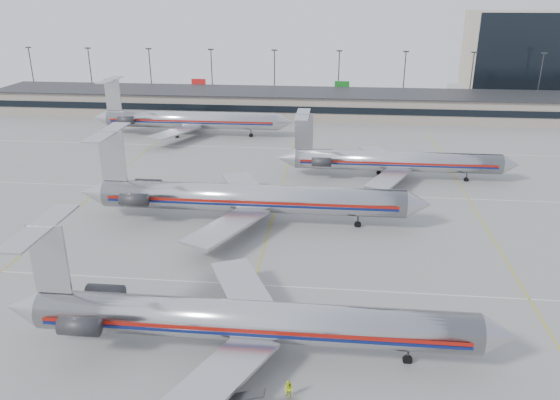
# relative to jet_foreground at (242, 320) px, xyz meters

# --- Properties ---
(ground) EXTENTS (260.00, 260.00, 0.00)m
(ground) POSITION_rel_jet_foreground_xyz_m (-0.92, 2.18, -3.51)
(ground) COLOR gray
(ground) RESTS_ON ground
(apron_markings) EXTENTS (160.00, 0.15, 0.02)m
(apron_markings) POSITION_rel_jet_foreground_xyz_m (-0.92, 12.18, -3.50)
(apron_markings) COLOR silver
(apron_markings) RESTS_ON ground
(terminal) EXTENTS (162.00, 17.00, 6.25)m
(terminal) POSITION_rel_jet_foreground_xyz_m (-0.92, 100.15, -0.35)
(terminal) COLOR gray
(terminal) RESTS_ON ground
(light_mast_row) EXTENTS (163.60, 0.40, 15.28)m
(light_mast_row) POSITION_rel_jet_foreground_xyz_m (-0.92, 114.18, 5.07)
(light_mast_row) COLOR #38383D
(light_mast_row) RESTS_ON ground
(distant_building) EXTENTS (30.00, 20.00, 25.00)m
(distant_building) POSITION_rel_jet_foreground_xyz_m (61.08, 130.18, 8.99)
(distant_building) COLOR tan
(distant_building) RESTS_ON ground
(jet_foreground) EXTENTS (46.21, 27.21, 12.10)m
(jet_foreground) POSITION_rel_jet_foreground_xyz_m (0.00, 0.00, 0.00)
(jet_foreground) COLOR #BBBBC0
(jet_foreground) RESTS_ON ground
(jet_second_row) EXTENTS (49.67, 29.25, 13.00)m
(jet_second_row) POSITION_rel_jet_foreground_xyz_m (-4.63, 29.46, 0.26)
(jet_second_row) COLOR #BBBBC0
(jet_second_row) RESTS_ON ground
(jet_third_row) EXTENTS (41.41, 25.47, 11.32)m
(jet_third_row) POSITION_rel_jet_foreground_xyz_m (17.59, 50.85, -0.22)
(jet_third_row) COLOR #BBBBC0
(jet_third_row) RESTS_ON ground
(jet_back_row) EXTENTS (45.71, 28.12, 12.50)m
(jet_back_row) POSITION_rel_jet_foreground_xyz_m (-25.31, 76.85, 0.12)
(jet_back_row) COLOR #BBBBC0
(jet_back_row) RESTS_ON ground
(ramp_worker_far) EXTENTS (0.99, 0.94, 1.62)m
(ramp_worker_far) POSITION_rel_jet_foreground_xyz_m (4.66, -5.49, -2.70)
(ramp_worker_far) COLOR #D7EB16
(ramp_worker_far) RESTS_ON ground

